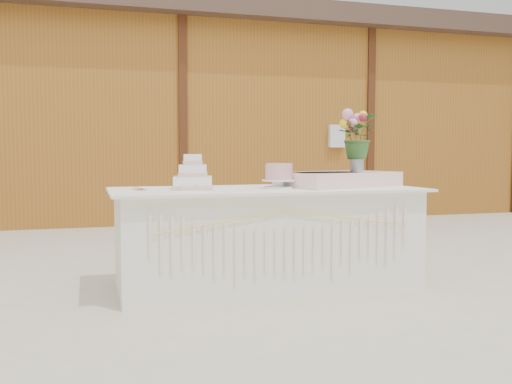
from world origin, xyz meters
TOP-DOWN VIEW (x-y plane):
  - ground at (0.00, 0.00)m, footprint 80.00×80.00m
  - barn at (-0.01, 5.99)m, footprint 12.60×4.60m
  - cake_table at (0.00, -0.00)m, footprint 2.40×1.00m
  - wedding_cake at (-0.58, 0.04)m, footprint 0.35×0.35m
  - pink_cake_stand at (0.08, -0.04)m, footprint 0.27×0.27m
  - satin_runner at (0.63, 0.05)m, footprint 1.07×0.82m
  - flower_vase at (0.80, 0.05)m, footprint 0.11×0.11m
  - bouquet at (0.80, 0.05)m, footprint 0.43×0.42m
  - loose_flowers at (-1.03, 0.13)m, footprint 0.16×0.36m

SIDE VIEW (x-z plane):
  - ground at x=0.00m, z-range 0.00..0.00m
  - cake_table at x=0.00m, z-range 0.00..0.77m
  - loose_flowers at x=-1.03m, z-range 0.77..0.79m
  - satin_runner at x=0.63m, z-range 0.77..0.89m
  - wedding_cake at x=-0.58m, z-range 0.73..0.99m
  - pink_cake_stand at x=0.08m, z-range 0.78..0.97m
  - flower_vase at x=0.80m, z-range 0.89..1.04m
  - bouquet at x=0.80m, z-range 1.04..1.41m
  - barn at x=-0.01m, z-range 0.03..3.33m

